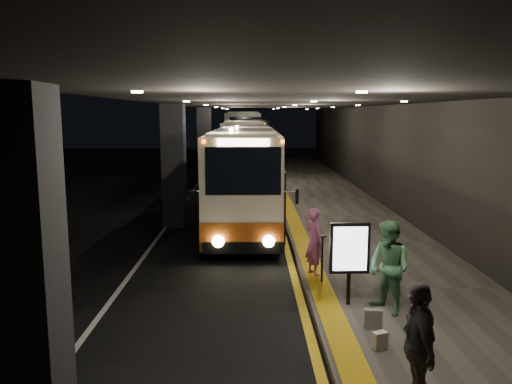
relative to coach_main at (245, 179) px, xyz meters
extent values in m
plane|color=black|center=(-1.07, -4.46, -1.64)|extent=(90.00, 90.00, 0.00)
cube|color=silver|center=(-2.87, 0.54, -1.64)|extent=(0.12, 50.00, 0.01)
cube|color=gold|center=(1.28, 0.54, -1.64)|extent=(0.18, 50.00, 0.01)
cube|color=#514C44|center=(3.68, 0.54, -1.57)|extent=(4.50, 50.00, 0.15)
cube|color=gold|center=(1.78, 0.54, -1.49)|extent=(0.50, 50.00, 0.01)
cube|color=black|center=(5.93, 0.54, 1.36)|extent=(0.10, 50.00, 6.00)
cube|color=black|center=(-2.57, -12.46, 0.56)|extent=(0.80, 0.80, 4.40)
cube|color=black|center=(-2.57, -0.46, 0.56)|extent=(0.80, 0.80, 4.40)
cube|color=black|center=(-2.57, 11.54, 0.56)|extent=(0.80, 0.80, 4.40)
cube|color=black|center=(1.43, 0.54, 2.96)|extent=(9.00, 50.00, 0.40)
cube|color=beige|center=(0.00, 0.02, 0.25)|extent=(2.35, 10.83, 3.06)
cube|color=#8E5614|center=(0.00, 0.02, -0.88)|extent=(2.37, 10.85, 0.81)
cube|color=black|center=(0.00, -5.41, 0.92)|extent=(1.98, 0.08, 1.26)
cube|color=black|center=(0.00, -5.33, -1.15)|extent=(2.21, 0.27, 0.32)
cylinder|color=black|center=(-1.01, -3.40, -1.19)|extent=(0.25, 0.90, 0.90)
cylinder|color=black|center=(1.01, -3.40, -1.19)|extent=(0.25, 0.90, 0.90)
cylinder|color=black|center=(-1.01, 3.62, -1.19)|extent=(0.25, 0.90, 0.90)
cylinder|color=black|center=(1.01, 3.62, -1.19)|extent=(0.25, 0.90, 0.90)
sphere|color=#FFEAA5|center=(-0.68, -5.42, -0.97)|extent=(0.32, 0.32, 0.32)
sphere|color=#FFEAA5|center=(0.68, -5.42, -0.97)|extent=(0.32, 0.32, 0.32)
cube|color=#FFF2BF|center=(0.00, -5.42, 1.67)|extent=(1.35, 0.06, 0.20)
cube|color=beige|center=(0.06, 13.84, 0.32)|extent=(3.00, 11.31, 3.17)
cube|color=#8E5614|center=(0.06, 13.84, -0.85)|extent=(3.02, 11.33, 0.84)
cube|color=black|center=(0.06, 8.22, 1.02)|extent=(2.05, 0.18, 1.31)
cube|color=black|center=(0.06, 8.30, -1.13)|extent=(2.30, 0.39, 0.33)
cylinder|color=black|center=(-0.98, 10.30, -1.18)|extent=(0.26, 0.93, 0.93)
cylinder|color=black|center=(1.11, 10.30, -1.18)|extent=(0.26, 0.93, 0.93)
cylinder|color=black|center=(-0.98, 17.57, -1.18)|extent=(0.26, 0.93, 0.93)
cylinder|color=black|center=(1.11, 17.57, -1.18)|extent=(0.26, 0.93, 0.93)
cube|color=beige|center=(-0.21, 25.35, 0.61)|extent=(3.08, 12.96, 3.65)
cube|color=#8E5614|center=(-0.21, 25.35, -0.73)|extent=(3.10, 12.98, 0.97)
cube|color=black|center=(-0.21, 18.88, 1.42)|extent=(2.36, 0.13, 1.50)
cube|color=black|center=(-0.21, 18.96, -1.05)|extent=(2.64, 0.33, 0.38)
cylinder|color=black|center=(-1.43, 21.27, -1.11)|extent=(0.30, 1.07, 1.07)
cylinder|color=black|center=(1.01, 21.27, -1.11)|extent=(0.30, 1.07, 1.07)
cylinder|color=black|center=(-1.43, 29.64, -1.11)|extent=(0.30, 1.07, 1.07)
cylinder|color=black|center=(1.01, 29.64, -1.11)|extent=(0.30, 1.07, 1.07)
imported|color=#AD5081|center=(1.73, -6.63, -0.66)|extent=(0.61, 0.71, 1.66)
imported|color=#477F54|center=(2.90, -8.99, -0.57)|extent=(0.93, 1.06, 1.85)
imported|color=#57565B|center=(2.38, -12.24, -0.61)|extent=(0.54, 1.04, 1.76)
cube|color=black|center=(2.42, -9.79, -1.30)|extent=(0.33, 0.18, 0.38)
cube|color=silver|center=(2.35, -10.56, -1.34)|extent=(0.28, 0.23, 0.30)
cylinder|color=black|center=(2.21, -8.56, -1.16)|extent=(0.08, 0.08, 0.67)
cube|color=black|center=(2.21, -8.56, -0.30)|extent=(0.81, 0.12, 1.05)
cube|color=white|center=(2.21, -8.62, -0.30)|extent=(0.69, 0.03, 0.91)
cylinder|color=black|center=(1.85, -7.19, -0.94)|extent=(0.05, 0.05, 1.11)
camera|label=1|loc=(0.20, -18.36, 2.40)|focal=35.00mm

